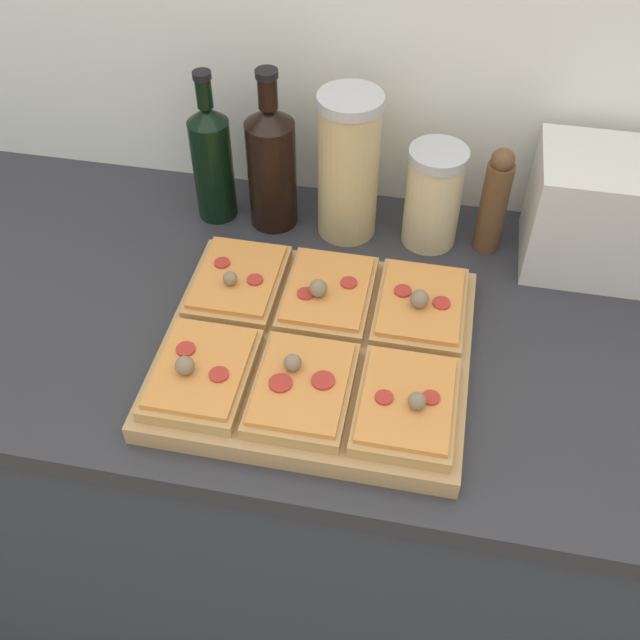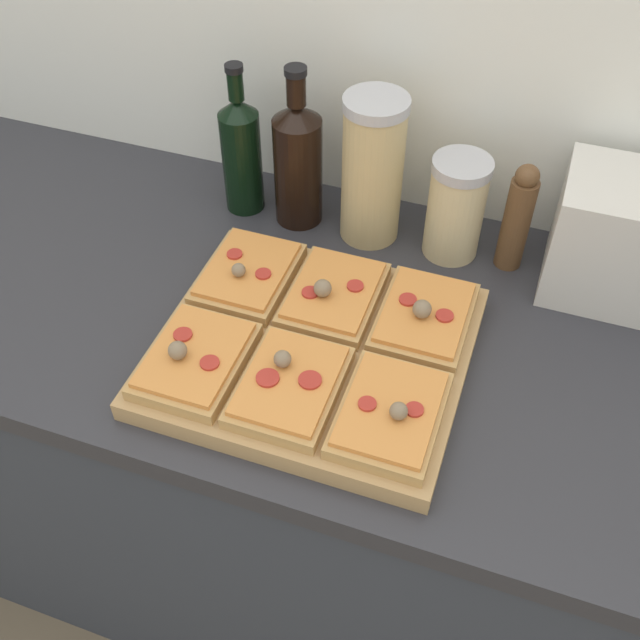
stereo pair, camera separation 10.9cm
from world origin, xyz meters
name	(u,v)px [view 2 (the right image)]	position (x,y,z in m)	size (l,w,h in m)	color
kitchen_counter	(335,471)	(0.00, 0.32, 0.44)	(2.63, 0.67, 0.88)	#333842
cutting_board	(313,351)	(-0.01, 0.23, 0.90)	(0.44, 0.39, 0.03)	tan
pizza_slice_back_left	(248,273)	(-0.15, 0.32, 0.93)	(0.13, 0.18, 0.05)	tan
pizza_slice_back_center	(334,294)	(-0.01, 0.32, 0.93)	(0.13, 0.18, 0.06)	tan
pizza_slice_back_right	(424,316)	(0.13, 0.32, 0.93)	(0.13, 0.18, 0.06)	tan
pizza_slice_front_left	(195,359)	(-0.15, 0.13, 0.93)	(0.13, 0.18, 0.05)	tan
pizza_slice_front_center	(290,385)	(-0.01, 0.13, 0.93)	(0.13, 0.18, 0.05)	tan
pizza_slice_front_right	(390,413)	(0.13, 0.13, 0.93)	(0.13, 0.18, 0.05)	tan
olive_oil_bottle	(241,153)	(-0.25, 0.54, 0.99)	(0.07, 0.07, 0.27)	black
wine_bottle	(298,161)	(-0.15, 0.54, 1.00)	(0.08, 0.08, 0.29)	black
grain_jar_tall	(372,170)	(-0.02, 0.54, 1.01)	(0.10, 0.10, 0.26)	tan
grain_jar_short	(456,208)	(0.13, 0.54, 0.97)	(0.10, 0.10, 0.18)	beige
pepper_mill	(517,218)	(0.23, 0.54, 0.98)	(0.04, 0.04, 0.19)	brown
toaster_oven	(635,241)	(0.41, 0.53, 0.98)	(0.27, 0.17, 0.20)	beige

